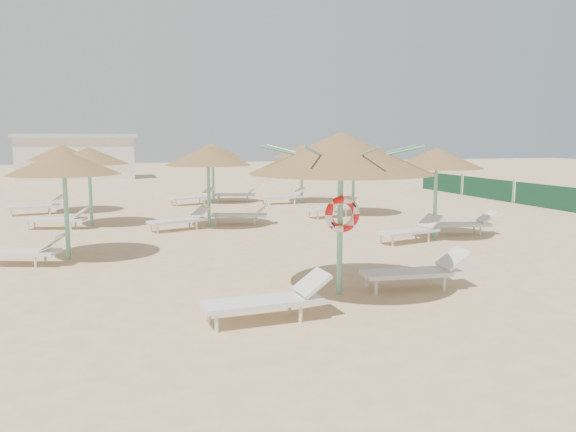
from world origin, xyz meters
name	(u,v)px	position (x,y,z in m)	size (l,w,h in m)	color
ground	(325,300)	(0.00, 0.00, 0.00)	(120.00, 120.00, 0.00)	#DBBA86
main_palapa	(341,153)	(0.41, 0.32, 2.68)	(3.44, 3.44, 3.08)	#69B799
lounger_main_a	(271,299)	(-1.27, -0.81, 0.36)	(2.13, 0.73, 0.76)	silver
lounger_main_b	(419,271)	(2.05, 0.19, 0.37)	(2.18, 0.86, 0.77)	silver
palapa_field	(222,156)	(0.21, 10.91, 2.31)	(15.28, 13.83, 2.72)	#69B799
service_hut	(77,156)	(-6.00, 35.00, 1.64)	(8.40, 4.40, 3.25)	silver
windbreak_fence	(547,197)	(14.00, 9.96, 0.50)	(0.08, 19.84, 1.10)	#1A4F36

